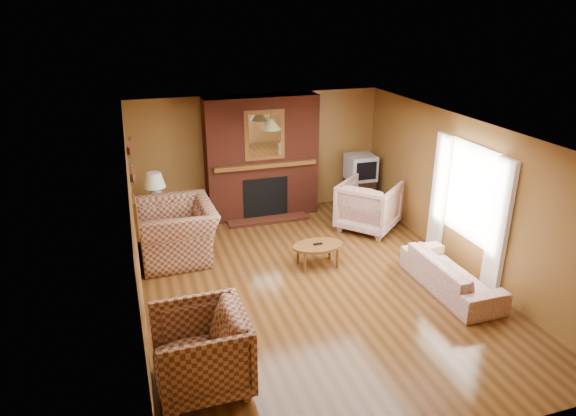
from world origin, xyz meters
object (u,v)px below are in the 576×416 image
object	(u,v)px
floral_armchair	(369,206)
plaid_armchair	(201,351)
coffee_table	(318,247)
table_lamp	(155,188)
crt_tv	(361,167)
fireplace	(262,158)
floral_sofa	(451,274)
plaid_loveseat	(177,231)
tv_stand	(359,193)
side_table	(158,222)

from	to	relation	value
floral_armchair	plaid_armchair	bearing A→B (deg)	91.00
coffee_table	table_lamp	world-z (taller)	table_lamp
table_lamp	crt_tv	size ratio (longest dim) A/B	1.11
fireplace	floral_sofa	bearing A→B (deg)	-62.99
floral_armchair	table_lamp	bearing A→B (deg)	36.89
fireplace	plaid_loveseat	world-z (taller)	fireplace
coffee_table	plaid_armchair	bearing A→B (deg)	-134.28
tv_stand	crt_tv	xyz separation A→B (m)	(0.00, -0.01, 0.56)
floral_armchair	coffee_table	size ratio (longest dim) A/B	1.22
coffee_table	table_lamp	bearing A→B (deg)	141.67
crt_tv	plaid_armchair	bearing A→B (deg)	-131.56
plaid_loveseat	plaid_armchair	bearing A→B (deg)	-3.93
plaid_loveseat	table_lamp	size ratio (longest dim) A/B	2.26
fireplace	floral_armchair	size ratio (longest dim) A/B	2.34
floral_sofa	side_table	distance (m)	5.12
plaid_armchair	coffee_table	bearing A→B (deg)	134.73
plaid_loveseat	floral_sofa	world-z (taller)	plaid_loveseat
side_table	tv_stand	bearing A→B (deg)	4.82
plaid_armchair	floral_armchair	distance (m)	5.01
floral_armchair	table_lamp	distance (m)	3.93
fireplace	floral_sofa	xyz separation A→B (m)	(1.90, -3.73, -0.92)
floral_armchair	fireplace	bearing A→B (deg)	11.19
floral_sofa	table_lamp	world-z (taller)	table_lamp
side_table	tv_stand	xyz separation A→B (m)	(4.15, 0.35, -0.01)
fireplace	crt_tv	xyz separation A→B (m)	(2.05, -0.19, -0.31)
fireplace	tv_stand	xyz separation A→B (m)	(2.05, -0.18, -0.88)
plaid_loveseat	coffee_table	size ratio (longest dim) A/B	1.69
side_table	fireplace	bearing A→B (deg)	14.29
side_table	plaid_armchair	bearing A→B (deg)	-87.94
floral_armchair	plaid_loveseat	bearing A→B (deg)	49.40
plaid_loveseat	floral_armchair	xyz separation A→B (m)	(3.57, 0.08, 0.01)
fireplace	floral_armchair	world-z (taller)	fireplace
tv_stand	plaid_loveseat	bearing A→B (deg)	-157.57
coffee_table	crt_tv	distance (m)	2.89
plaid_armchair	tv_stand	size ratio (longest dim) A/B	1.68
plaid_loveseat	side_table	xyz separation A→B (m)	(-0.25, 0.84, -0.15)
plaid_armchair	table_lamp	size ratio (longest dim) A/B	1.63
fireplace	plaid_armchair	world-z (taller)	fireplace
plaid_armchair	floral_armchair	size ratio (longest dim) A/B	1.00
floral_sofa	plaid_loveseat	bearing A→B (deg)	57.40
crt_tv	floral_armchair	bearing A→B (deg)	-106.67
table_lamp	floral_sofa	bearing A→B (deg)	-38.60
plaid_loveseat	floral_sofa	bearing A→B (deg)	55.65
coffee_table	crt_tv	world-z (taller)	crt_tv
plaid_loveseat	floral_sofa	xyz separation A→B (m)	(3.75, -2.36, -0.20)
floral_armchair	coffee_table	distance (m)	1.83
tv_stand	coffee_table	bearing A→B (deg)	-122.95
crt_tv	plaid_loveseat	bearing A→B (deg)	-163.13
floral_armchair	coffee_table	world-z (taller)	floral_armchair
plaid_armchair	side_table	xyz separation A→B (m)	(-0.15, 4.17, -0.15)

